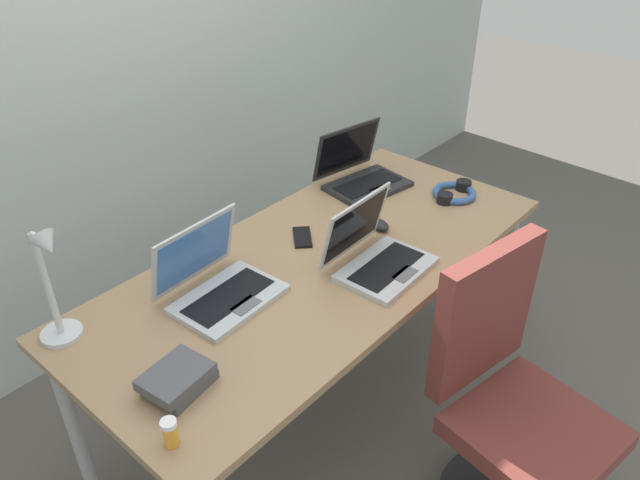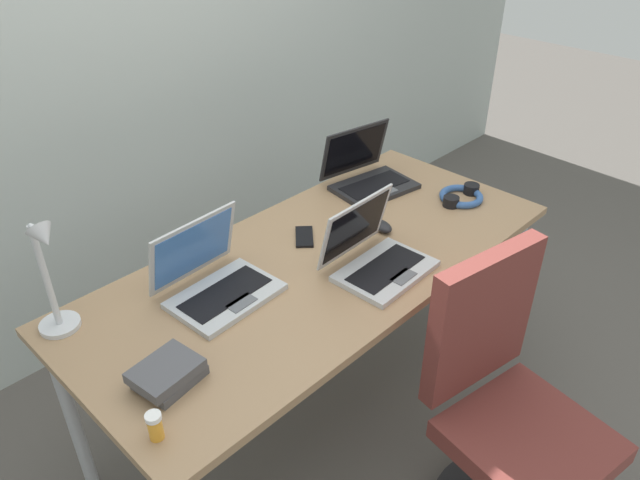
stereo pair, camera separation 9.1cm
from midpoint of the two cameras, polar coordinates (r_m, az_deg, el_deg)
name	(u,v)px [view 1 (the left image)]	position (r m, az deg, el deg)	size (l,w,h in m)	color
ground_plane	(320,406)	(2.61, -1.03, -15.32)	(12.00, 12.00, 0.00)	#56514C
wall_back	(113,42)	(2.70, -19.83, 17.13)	(6.00, 0.13, 2.60)	#B2BCB7
desk	(320,272)	(2.15, -1.21, -3.08)	(1.80, 0.80, 0.74)	#9E7A56
desk_lamp	(52,287)	(1.84, -25.18, -4.03)	(0.12, 0.18, 0.40)	silver
laptop_far_corner	(377,255)	(2.06, 4.11, -1.45)	(0.34, 0.29, 0.24)	#B7BABC
laptop_front_right	(361,174)	(2.59, 2.88, 6.19)	(0.37, 0.33, 0.24)	#232326
laptop_near_mouse	(218,284)	(1.96, -10.88, -4.12)	(0.35, 0.31, 0.24)	#B7BABC
computer_mouse	(379,225)	(2.29, 4.45, 1.45)	(0.06, 0.10, 0.03)	black
cell_phone	(302,237)	(2.23, -2.84, 0.25)	(0.06, 0.14, 0.01)	black
headphones	(454,193)	(2.56, 11.52, 4.38)	(0.21, 0.18, 0.04)	#335999
pill_bottle	(170,432)	(1.56, -15.63, -17.07)	(0.04, 0.04, 0.08)	gold
book_stack	(178,379)	(1.69, -14.78, -12.58)	(0.20, 0.16, 0.06)	#4C4C51
office_chair	(512,420)	(2.12, 16.37, -15.98)	(0.52, 0.57, 0.97)	black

